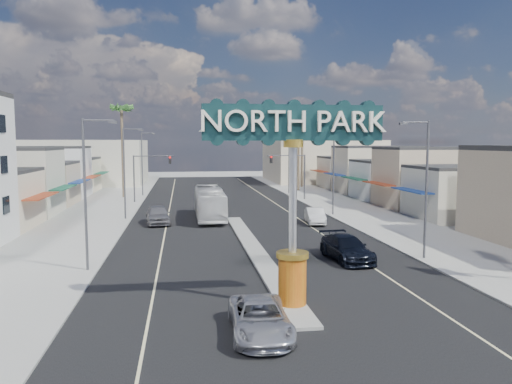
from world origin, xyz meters
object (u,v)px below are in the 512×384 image
object	(u,v)px
palm_right_mid	(299,123)
car_parked_left	(158,215)
palm_right_far	(302,114)
city_bus	(210,203)
traffic_signal_right	(291,168)
car_parked_right	(315,216)
streetlight_l_mid	(126,169)
traffic_signal_left	(149,169)
streetlight_l_near	(88,187)
suv_right	(347,248)
palm_left_far	(122,114)
gateway_sign	(293,180)
suv_left	(260,318)
streetlight_r_far	(288,160)
streetlight_r_mid	(332,167)
streetlight_l_far	(143,160)
streetlight_r_near	(424,182)

from	to	relation	value
palm_right_mid	car_parked_left	xyz separation A→B (m)	(-20.32, -28.93, -9.71)
palm_right_far	city_bus	size ratio (longest dim) A/B	1.25
traffic_signal_right	car_parked_right	world-z (taller)	traffic_signal_right
streetlight_l_mid	traffic_signal_left	bearing A→B (deg)	84.90
streetlight_l_near	streetlight_l_mid	bearing A→B (deg)	90.00
suv_right	streetlight_l_near	bearing A→B (deg)	177.88
palm_left_far	city_bus	xyz separation A→B (m)	(10.69, -20.35, -9.93)
traffic_signal_left	palm_right_mid	xyz separation A→B (m)	(22.18, 12.01, 6.33)
palm_left_far	suv_right	size ratio (longest dim) A/B	2.40
traffic_signal_left	palm_left_far	xyz separation A→B (m)	(-3.82, 6.01, 7.22)
gateway_sign	suv_right	xyz separation A→B (m)	(5.52, 8.59, -5.13)
suv_left	car_parked_left	size ratio (longest dim) A/B	0.96
streetlight_r_far	car_parked_right	world-z (taller)	streetlight_r_far
gateway_sign	streetlight_l_near	distance (m)	13.19
traffic_signal_right	streetlight_l_near	distance (m)	39.26
traffic_signal_right	streetlight_r_mid	distance (m)	14.07
traffic_signal_right	city_bus	distance (m)	18.58
car_parked_right	car_parked_left	bearing A→B (deg)	179.72
traffic_signal_right	gateway_sign	bearing A→B (deg)	-102.33
suv_left	palm_right_far	bearing A→B (deg)	76.79
streetlight_l_near	palm_left_far	xyz separation A→B (m)	(-2.57, 40.00, 6.43)
streetlight_l_far	suv_left	bearing A→B (deg)	-80.98
car_parked_right	suv_left	bearing A→B (deg)	-102.01
traffic_signal_left	streetlight_r_mid	world-z (taller)	streetlight_r_mid
traffic_signal_left	streetlight_l_far	size ratio (longest dim) A/B	0.67
palm_right_mid	streetlight_l_near	bearing A→B (deg)	-116.99
traffic_signal_left	suv_left	xyz separation A→B (m)	(7.18, -45.09, -3.58)
streetlight_l_near	car_parked_right	xyz separation A→B (m)	(17.76, 15.04, -4.33)
traffic_signal_right	streetlight_r_far	size ratio (longest dim) A/B	0.67
streetlight_l_mid	city_bus	xyz separation A→B (m)	(8.12, -0.35, -3.50)
streetlight_r_mid	palm_right_mid	xyz separation A→B (m)	(2.57, 26.00, 5.54)
palm_left_far	city_bus	distance (m)	25.04
car_parked_left	streetlight_l_far	bearing A→B (deg)	91.16
streetlight_r_near	car_parked_left	size ratio (longest dim) A/B	1.73
streetlight_r_mid	city_bus	distance (m)	13.22
traffic_signal_left	car_parked_right	xyz separation A→B (m)	(16.51, -18.96, -3.53)
streetlight_l_near	suv_left	size ratio (longest dim) A/B	1.81
streetlight_r_mid	traffic_signal_left	bearing A→B (deg)	144.50
streetlight_l_near	suv_left	world-z (taller)	streetlight_l_near
streetlight_r_near	traffic_signal_right	bearing A→B (deg)	92.10
streetlight_l_mid	palm_right_far	world-z (taller)	palm_right_far
traffic_signal_right	streetlight_r_mid	size ratio (longest dim) A/B	0.67
traffic_signal_left	palm_left_far	bearing A→B (deg)	122.43
palm_right_mid	streetlight_r_mid	bearing A→B (deg)	-95.64
palm_left_far	palm_right_mid	world-z (taller)	palm_left_far
car_parked_right	city_bus	size ratio (longest dim) A/B	0.40
gateway_sign	streetlight_l_far	size ratio (longest dim) A/B	1.02
gateway_sign	car_parked_left	size ratio (longest dim) A/B	1.76
streetlight_r_near	streetlight_l_near	bearing A→B (deg)	180.00
palm_right_mid	car_parked_left	world-z (taller)	palm_right_mid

